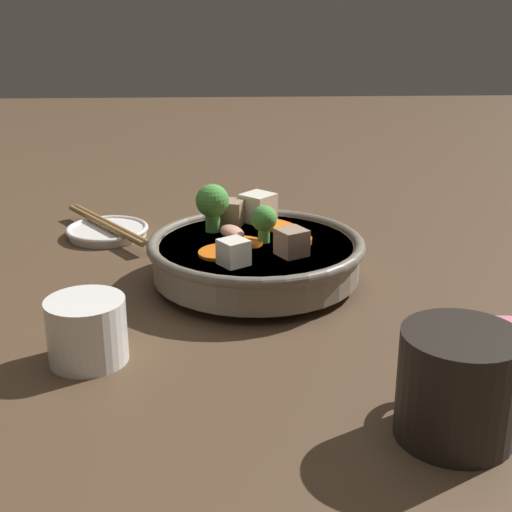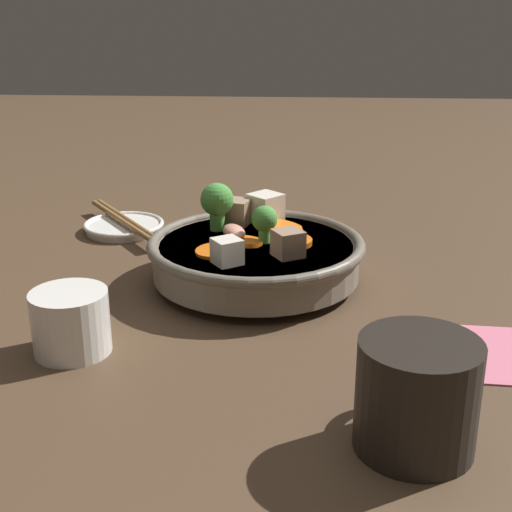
{
  "view_description": "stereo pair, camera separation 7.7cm",
  "coord_description": "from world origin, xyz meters",
  "views": [
    {
      "loc": [
        -0.73,
        0.03,
        0.3
      ],
      "look_at": [
        0.0,
        0.0,
        0.03
      ],
      "focal_mm": 50.0,
      "sensor_mm": 36.0,
      "label": 1
    },
    {
      "loc": [
        -0.73,
        -0.04,
        0.3
      ],
      "look_at": [
        0.0,
        0.0,
        0.03
      ],
      "focal_mm": 50.0,
      "sensor_mm": 36.0,
      "label": 2
    }
  ],
  "objects": [
    {
      "name": "ground_plane",
      "position": [
        0.0,
        0.0,
        0.0
      ],
      "size": [
        3.0,
        3.0,
        0.0
      ],
      "primitive_type": "plane",
      "color": "#4C3826"
    },
    {
      "name": "stirfry_bowl",
      "position": [
        0.0,
        0.0,
        0.03
      ],
      "size": [
        0.24,
        0.24,
        0.1
      ],
      "color": "slate",
      "rests_on": "ground_plane"
    },
    {
      "name": "side_saucer",
      "position": [
        0.17,
        0.19,
        0.01
      ],
      "size": [
        0.11,
        0.11,
        0.01
      ],
      "color": "white",
      "rests_on": "ground_plane"
    },
    {
      "name": "tea_cup",
      "position": [
        -0.17,
        0.15,
        0.03
      ],
      "size": [
        0.07,
        0.07,
        0.06
      ],
      "color": "white",
      "rests_on": "ground_plane"
    },
    {
      "name": "dark_mug",
      "position": [
        -0.29,
        -0.13,
        0.04
      ],
      "size": [
        0.11,
        0.09,
        0.08
      ],
      "color": "black",
      "rests_on": "ground_plane"
    },
    {
      "name": "napkin",
      "position": [
        -0.15,
        -0.23,
        0.0
      ],
      "size": [
        0.11,
        0.08,
        0.0
      ],
      "color": "#D16B84",
      "rests_on": "ground_plane"
    },
    {
      "name": "chopsticks_pair",
      "position": [
        0.17,
        0.19,
        0.02
      ],
      "size": [
        0.17,
        0.13,
        0.01
      ],
      "color": "olive",
      "rests_on": "side_saucer"
    }
  ]
}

